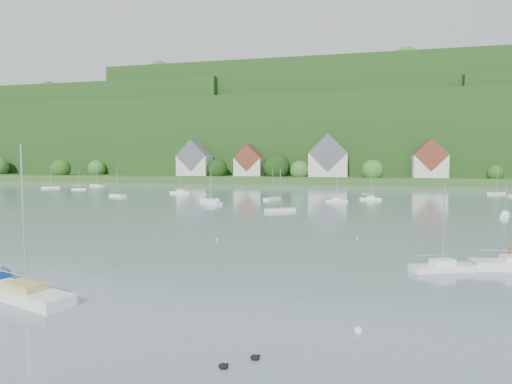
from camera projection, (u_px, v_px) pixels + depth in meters
far_shore_strip at (319, 179)px, 199.75m from camera, size 600.00×60.00×3.00m
forested_ridge at (330, 139)px, 264.73m from camera, size 620.00×181.22×69.89m
village_building_0 at (195, 161)px, 199.21m from camera, size 14.00×10.40×16.00m
village_building_1 at (249, 163)px, 195.46m from camera, size 12.00×9.36×14.00m
village_building_2 at (329, 159)px, 186.34m from camera, size 16.00×11.44×18.00m
village_building_3 at (429, 161)px, 175.27m from camera, size 13.00×10.40×15.50m
near_sailboat_1 at (1, 277)px, 34.56m from camera, size 4.91×3.65×6.60m
near_sailboat_2 at (26, 293)px, 29.85m from camera, size 8.12×4.51×10.57m
near_sailboat_3 at (442, 266)px, 37.84m from camera, size 5.73×3.56×7.50m
mooring_buoy_0 at (44, 299)px, 30.25m from camera, size 0.43×0.43×0.43m
mooring_buoy_1 at (358, 333)px, 24.21m from camera, size 0.49×0.49×0.49m
mooring_buoy_2 at (357, 239)px, 53.23m from camera, size 0.38×0.38×0.38m
mooring_buoy_3 at (218, 241)px, 52.44m from camera, size 0.48×0.48×0.48m
mooring_buoy_4 at (453, 268)px, 38.92m from camera, size 0.43×0.43×0.43m
duck_pair at (240, 362)px, 20.50m from camera, size 1.69×1.50×0.34m
far_sailboat_cluster at (347, 196)px, 115.59m from camera, size 194.27×73.94×8.71m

